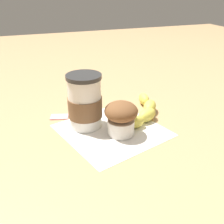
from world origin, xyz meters
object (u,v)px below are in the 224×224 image
at_px(muffin, 121,117).
at_px(banana, 145,110).
at_px(coffee_cup, 85,103).
at_px(sugar_packet, 59,116).

distance_m(muffin, banana, 0.13).
relative_size(coffee_cup, sugar_packet, 2.87).
xyz_separation_m(coffee_cup, sugar_packet, (-0.06, 0.07, -0.07)).
distance_m(coffee_cup, muffin, 0.10).
bearing_deg(muffin, coffee_cup, 135.83).
xyz_separation_m(muffin, sugar_packet, (-0.13, 0.14, -0.05)).
bearing_deg(muffin, banana, 34.16).
bearing_deg(coffee_cup, sugar_packet, 128.86).
bearing_deg(coffee_cup, banana, -0.79).
relative_size(banana, sugar_packet, 3.41).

